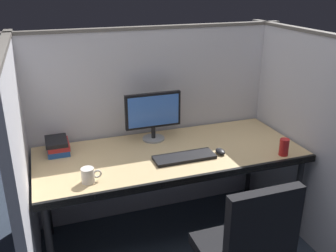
% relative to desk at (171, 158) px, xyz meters
% --- Properties ---
extents(cubicle_partition_rear, '(2.21, 0.06, 1.57)m').
position_rel_desk_xyz_m(cubicle_partition_rear, '(0.00, 0.46, 0.10)').
color(cubicle_partition_rear, silver).
rests_on(cubicle_partition_rear, ground).
extents(cubicle_partition_left, '(0.06, 1.41, 1.57)m').
position_rel_desk_xyz_m(cubicle_partition_left, '(-0.99, -0.09, 0.10)').
color(cubicle_partition_left, silver).
rests_on(cubicle_partition_left, ground).
extents(cubicle_partition_right, '(0.06, 1.41, 1.57)m').
position_rel_desk_xyz_m(cubicle_partition_right, '(0.99, -0.09, 0.10)').
color(cubicle_partition_right, silver).
rests_on(cubicle_partition_right, ground).
extents(desk, '(1.90, 0.80, 0.74)m').
position_rel_desk_xyz_m(desk, '(0.00, 0.00, 0.00)').
color(desk, tan).
rests_on(desk, ground).
extents(monitor_center, '(0.43, 0.17, 0.37)m').
position_rel_desk_xyz_m(monitor_center, '(-0.05, 0.26, 0.27)').
color(monitor_center, gray).
rests_on(monitor_center, desk).
extents(keyboard_main, '(0.43, 0.15, 0.02)m').
position_rel_desk_xyz_m(keyboard_main, '(0.05, -0.13, 0.06)').
color(keyboard_main, black).
rests_on(keyboard_main, desk).
extents(computer_mouse, '(0.06, 0.10, 0.04)m').
position_rel_desk_xyz_m(computer_mouse, '(0.33, -0.14, 0.07)').
color(computer_mouse, black).
rests_on(computer_mouse, desk).
extents(soda_can, '(0.07, 0.07, 0.12)m').
position_rel_desk_xyz_m(soda_can, '(0.74, -0.30, 0.11)').
color(soda_can, red).
rests_on(soda_can, desk).
extents(book_stack, '(0.16, 0.22, 0.10)m').
position_rel_desk_xyz_m(book_stack, '(-0.76, 0.27, 0.10)').
color(book_stack, '#1E478C').
rests_on(book_stack, desk).
extents(coffee_mug, '(0.13, 0.08, 0.09)m').
position_rel_desk_xyz_m(coffee_mug, '(-0.62, -0.23, 0.10)').
color(coffee_mug, silver).
rests_on(coffee_mug, desk).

